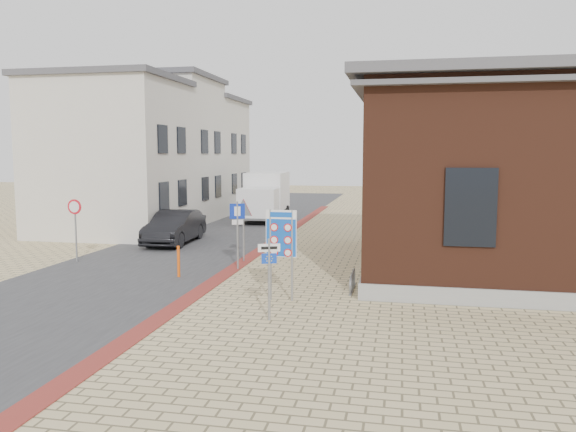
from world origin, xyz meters
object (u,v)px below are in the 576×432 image
Objects in this scene: border_sign at (281,236)px; essen_sign at (269,268)px; sedan at (175,227)px; box_truck at (265,196)px; bollard at (179,262)px; parking_sign at (237,223)px.

border_sign is 2.07m from essen_sign.
sedan is 0.80× the size of box_truck.
essen_sign is at bearing -45.26° from bollard.
parking_sign reaches higher than essen_sign.
sedan is 7.61m from bollard.
essen_sign is 1.92× the size of bollard.
border_sign is 4.73m from parking_sign.
bollard is (3.07, -6.95, -0.24)m from sedan.
sedan is at bearing 128.81° from border_sign.
parking_sign is 2.29× the size of bollard.
bollard is at bearing -89.24° from box_truck.
sedan is 10.15m from box_truck.
parking_sign is (2.68, -15.17, 0.14)m from box_truck.
border_sign is at bearing -77.62° from box_truck.
bollard is at bearing -69.09° from sedan.
essen_sign is at bearing -59.82° from sedan.
sedan is 11.79m from border_sign.
border_sign is at bearing -29.00° from bollard.
border_sign reaches higher than essen_sign.
box_truck reaches higher than border_sign.
sedan reaches higher than bollard.
border_sign reaches higher than parking_sign.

